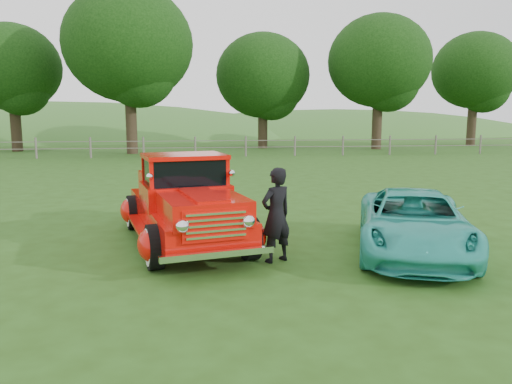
{
  "coord_description": "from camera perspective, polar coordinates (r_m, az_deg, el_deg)",
  "views": [
    {
      "loc": [
        -0.09,
        -7.72,
        2.55
      ],
      "look_at": [
        1.02,
        1.2,
        1.13
      ],
      "focal_mm": 35.0,
      "sensor_mm": 36.0,
      "label": 1
    }
  ],
  "objects": [
    {
      "name": "teal_sedan",
      "position": [
        9.58,
        17.6,
        -3.38
      ],
      "size": [
        3.16,
        4.53,
        1.15
      ],
      "primitive_type": "imported",
      "rotation": [
        0.0,
        0.0,
        -0.33
      ],
      "color": "teal",
      "rests_on": "ground"
    },
    {
      "name": "tree_far_east",
      "position": [
        43.84,
        23.76,
        12.56
      ],
      "size": [
        6.6,
        6.6,
        8.86
      ],
      "color": "#2E2017",
      "rests_on": "ground"
    },
    {
      "name": "ground",
      "position": [
        8.13,
        -6.19,
        -9.37
      ],
      "size": [
        140.0,
        140.0,
        0.0
      ],
      "primitive_type": "plane",
      "color": "#264813",
      "rests_on": "ground"
    },
    {
      "name": "tree_near_east",
      "position": [
        37.17,
        0.79,
        13.13
      ],
      "size": [
        6.8,
        6.8,
        8.33
      ],
      "color": "#2E2017",
      "rests_on": "ground"
    },
    {
      "name": "tree_near_west",
      "position": [
        33.23,
        -14.39,
        16.04
      ],
      "size": [
        8.0,
        8.0,
        10.42
      ],
      "color": "#2E2017",
      "rests_on": "ground"
    },
    {
      "name": "distant_hills",
      "position": [
        67.68,
        -10.48,
        2.81
      ],
      "size": [
        116.0,
        60.0,
        18.0
      ],
      "color": "#316726",
      "rests_on": "ground"
    },
    {
      "name": "man",
      "position": [
        8.59,
        2.32,
        -2.65
      ],
      "size": [
        0.72,
        0.64,
        1.65
      ],
      "primitive_type": "imported",
      "rotation": [
        0.0,
        0.0,
        3.65
      ],
      "color": "black",
      "rests_on": "ground"
    },
    {
      "name": "tree_mid_east",
      "position": [
        37.29,
        13.91,
        14.3
      ],
      "size": [
        7.2,
        7.2,
        9.44
      ],
      "color": "#2E2017",
      "rests_on": "ground"
    },
    {
      "name": "fence_line",
      "position": [
        29.79,
        -6.96,
        5.16
      ],
      "size": [
        48.0,
        0.12,
        1.2
      ],
      "color": "#665F56",
      "rests_on": "ground"
    },
    {
      "name": "red_pickup",
      "position": [
        9.93,
        -8.17,
        -1.31
      ],
      "size": [
        3.02,
        5.25,
        1.78
      ],
      "rotation": [
        0.0,
        0.0,
        0.23
      ],
      "color": "black",
      "rests_on": "ground"
    },
    {
      "name": "tree_mid_west",
      "position": [
        37.77,
        -26.15,
        12.63
      ],
      "size": [
        6.4,
        6.4,
        8.46
      ],
      "color": "#2E2017",
      "rests_on": "ground"
    }
  ]
}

